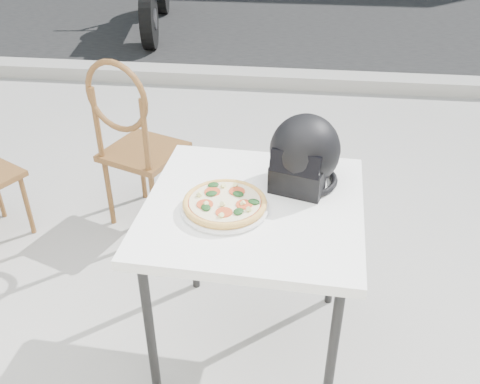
# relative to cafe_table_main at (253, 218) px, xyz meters

# --- Properties ---
(ground) EXTENTS (80.00, 80.00, 0.00)m
(ground) POSITION_rel_cafe_table_main_xyz_m (-0.24, 0.16, -0.70)
(ground) COLOR #A19E98
(ground) RESTS_ON ground
(curb) EXTENTS (30.00, 0.25, 0.12)m
(curb) POSITION_rel_cafe_table_main_xyz_m (-0.24, 3.16, -0.64)
(curb) COLOR gray
(curb) RESTS_ON ground
(cafe_table_main) EXTENTS (0.85, 0.85, 0.77)m
(cafe_table_main) POSITION_rel_cafe_table_main_xyz_m (0.00, 0.00, 0.00)
(cafe_table_main) COLOR white
(cafe_table_main) RESTS_ON ground
(plate) EXTENTS (0.41, 0.41, 0.02)m
(plate) POSITION_rel_cafe_table_main_xyz_m (-0.10, -0.06, 0.08)
(plate) COLOR white
(plate) RESTS_ON cafe_table_main
(pizza) EXTENTS (0.41, 0.41, 0.04)m
(pizza) POSITION_rel_cafe_table_main_xyz_m (-0.10, -0.05, 0.10)
(pizza) COLOR #E3AE53
(pizza) RESTS_ON plate
(helmet) EXTENTS (0.34, 0.35, 0.28)m
(helmet) POSITION_rel_cafe_table_main_xyz_m (0.18, 0.17, 0.19)
(helmet) COLOR black
(helmet) RESTS_ON cafe_table_main
(cafe_chair_main) EXTENTS (0.51, 0.51, 1.03)m
(cafe_chair_main) POSITION_rel_cafe_table_main_xyz_m (-0.73, 0.85, -0.13)
(cafe_chair_main) COLOR brown
(cafe_chair_main) RESTS_ON ground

